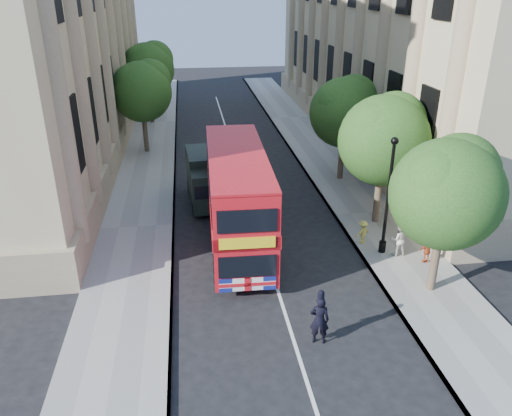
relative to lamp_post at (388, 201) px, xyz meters
name	(u,v)px	position (x,y,z in m)	size (l,w,h in m)	color
ground	(299,358)	(-5.00, -6.00, -2.51)	(120.00, 120.00, 0.00)	black
pavement_right	(367,214)	(0.75, 4.00, -2.45)	(3.50, 80.00, 0.12)	gray
pavement_left	(138,227)	(-10.75, 4.00, -2.45)	(3.50, 80.00, 0.12)	gray
building_right	(421,11)	(8.80, 18.00, 6.49)	(12.00, 38.00, 18.00)	tan
building_left	(13,14)	(-18.80, 18.00, 6.49)	(12.00, 38.00, 18.00)	tan
tree_right_near	(448,188)	(0.84, -2.97, 1.74)	(4.00, 4.00, 6.08)	#473828
tree_right_mid	(385,135)	(0.84, 3.03, 1.93)	(4.20, 4.20, 6.37)	#473828
tree_right_far	(345,109)	(0.84, 9.03, 1.80)	(4.00, 4.00, 6.15)	#473828
tree_left_far	(142,88)	(-10.96, 16.03, 1.93)	(4.00, 4.00, 6.30)	#473828
tree_left_back	(148,66)	(-10.96, 24.03, 2.20)	(4.20, 4.20, 6.65)	#473828
lamp_post	(388,201)	(0.00, 0.00, 0.00)	(0.32, 0.32, 5.16)	black
double_decker_bus	(238,196)	(-6.10, 1.87, -0.18)	(2.70, 9.19, 4.21)	#B40C14
box_van	(207,180)	(-7.22, 6.68, -1.21)	(2.16, 4.75, 2.66)	black
police_constable	(319,320)	(-4.21, -5.32, -1.64)	(0.64, 0.42, 1.75)	black
woman_pedestrian	(398,239)	(0.52, -0.33, -1.63)	(0.74, 0.57, 1.52)	silver
child_a	(427,251)	(1.49, -1.12, -1.85)	(0.63, 0.26, 1.07)	#C24D22
child_b	(363,232)	(-0.60, 0.90, -1.84)	(0.71, 0.41, 1.09)	#D6C549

